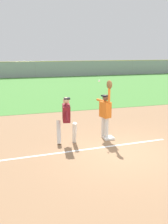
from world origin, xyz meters
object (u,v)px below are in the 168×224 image
(fielder, at_px, (106,110))
(baseball, at_px, (99,81))
(parked_car_silver, at_px, (40,70))
(parked_car_green, at_px, (5,71))
(parked_car_black, at_px, (78,69))
(runner, at_px, (66,117))
(first_base, at_px, (108,138))

(fielder, distance_m, baseball, 1.14)
(parked_car_silver, bearing_deg, baseball, -90.91)
(parked_car_green, height_order, parked_car_black, same)
(parked_car_silver, relative_size, parked_car_black, 1.00)
(runner, height_order, parked_car_green, runner)
(parked_car_silver, xyz_separation_m, parked_car_black, (5.51, -0.02, 0.00))
(fielder, height_order, parked_car_black, fielder)
(fielder, xyz_separation_m, parked_car_green, (-3.61, 27.34, -0.45))
(first_base, xyz_separation_m, parked_car_silver, (0.89, 27.46, 0.63))
(parked_car_green, relative_size, parked_car_black, 1.02)
(parked_car_green, bearing_deg, baseball, -87.47)
(first_base, bearing_deg, parked_car_black, 76.86)
(baseball, distance_m, parked_car_silver, 27.11)
(first_base, distance_m, parked_car_silver, 27.48)
(parked_car_green, bearing_deg, parked_car_silver, -4.38)
(first_base, xyz_separation_m, fielder, (-0.10, 0.09, 1.08))
(parked_car_green, bearing_deg, first_base, -87.05)
(parked_car_green, xyz_separation_m, parked_car_black, (10.11, 0.01, 0.00))
(baseball, distance_m, parked_car_black, 27.87)
(baseball, xyz_separation_m, parked_car_silver, (1.15, 27.04, -1.53))
(fielder, distance_m, parked_car_silver, 27.39)
(first_base, bearing_deg, fielder, 138.29)
(runner, bearing_deg, parked_car_black, 82.36)
(baseball, bearing_deg, first_base, -58.23)
(first_base, xyz_separation_m, baseball, (-0.26, 0.42, 2.16))
(runner, distance_m, baseball, 1.89)
(first_base, bearing_deg, parked_car_silver, 88.14)
(runner, distance_m, parked_car_black, 28.61)
(first_base, height_order, runner, runner)
(fielder, bearing_deg, parked_car_green, -98.17)
(first_base, relative_size, baseball, 5.14)
(fielder, bearing_deg, runner, -11.73)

